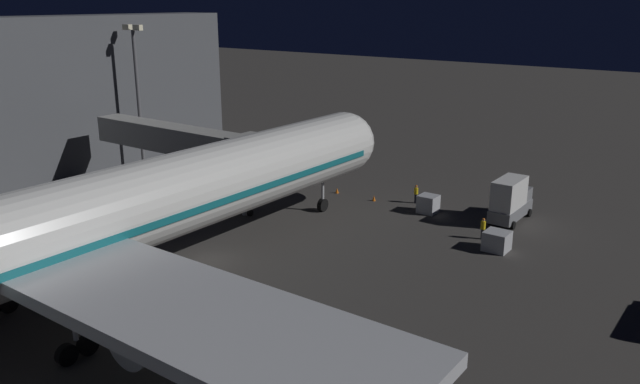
{
  "coord_description": "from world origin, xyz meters",
  "views": [
    {
      "loc": [
        -32.98,
        30.66,
        18.88
      ],
      "look_at": [
        -3.0,
        -10.13,
        3.5
      ],
      "focal_mm": 35.62,
      "sensor_mm": 36.0,
      "label": 1
    }
  ],
  "objects_px": {
    "traffic_cone_nose_starboard": "(337,191)",
    "ground_crew_by_belt_loader": "(483,227)",
    "ground_crew_near_nose_gear": "(416,193)",
    "traffic_cone_nose_port": "(374,198)",
    "airliner_at_gate": "(57,233)",
    "cargo_truck_aft": "(511,200)",
    "baggage_container_near_belt": "(497,241)",
    "baggage_container_far_row": "(428,204)",
    "jet_bridge": "(191,142)",
    "apron_floodlight_mast": "(137,87)"
  },
  "relations": [
    {
      "from": "traffic_cone_nose_starboard",
      "to": "traffic_cone_nose_port",
      "type": "bearing_deg",
      "value": 180.0
    },
    {
      "from": "cargo_truck_aft",
      "to": "baggage_container_near_belt",
      "type": "xyz_separation_m",
      "value": [
        -1.71,
        7.32,
        -1.21
      ]
    },
    {
      "from": "airliner_at_gate",
      "to": "ground_crew_near_nose_gear",
      "type": "height_order",
      "value": "airliner_at_gate"
    },
    {
      "from": "traffic_cone_nose_starboard",
      "to": "baggage_container_near_belt",
      "type": "bearing_deg",
      "value": 164.6
    },
    {
      "from": "airliner_at_gate",
      "to": "baggage_container_far_row",
      "type": "height_order",
      "value": "airliner_at_gate"
    },
    {
      "from": "baggage_container_near_belt",
      "to": "airliner_at_gate",
      "type": "bearing_deg",
      "value": 58.02
    },
    {
      "from": "cargo_truck_aft",
      "to": "traffic_cone_nose_starboard",
      "type": "height_order",
      "value": "cargo_truck_aft"
    },
    {
      "from": "ground_crew_by_belt_loader",
      "to": "traffic_cone_nose_starboard",
      "type": "xyz_separation_m",
      "value": [
        17.03,
        -3.53,
        -0.73
      ]
    },
    {
      "from": "jet_bridge",
      "to": "ground_crew_near_nose_gear",
      "type": "bearing_deg",
      "value": -145.06
    },
    {
      "from": "ground_crew_by_belt_loader",
      "to": "traffic_cone_nose_starboard",
      "type": "height_order",
      "value": "ground_crew_by_belt_loader"
    },
    {
      "from": "ground_crew_by_belt_loader",
      "to": "traffic_cone_nose_port",
      "type": "xyz_separation_m",
      "value": [
        12.63,
        -3.53,
        -0.73
      ]
    },
    {
      "from": "jet_bridge",
      "to": "baggage_container_far_row",
      "type": "relative_size",
      "value": 13.25
    },
    {
      "from": "jet_bridge",
      "to": "traffic_cone_nose_port",
      "type": "height_order",
      "value": "jet_bridge"
    },
    {
      "from": "cargo_truck_aft",
      "to": "jet_bridge",
      "type": "bearing_deg",
      "value": 25.26
    },
    {
      "from": "airliner_at_gate",
      "to": "cargo_truck_aft",
      "type": "xyz_separation_m",
      "value": [
        -14.97,
        -34.02,
        -3.81
      ]
    },
    {
      "from": "jet_bridge",
      "to": "traffic_cone_nose_port",
      "type": "relative_size",
      "value": 40.22
    },
    {
      "from": "airliner_at_gate",
      "to": "apron_floodlight_mast",
      "type": "relative_size",
      "value": 4.04
    },
    {
      "from": "baggage_container_far_row",
      "to": "ground_crew_near_nose_gear",
      "type": "bearing_deg",
      "value": -39.69
    },
    {
      "from": "cargo_truck_aft",
      "to": "ground_crew_by_belt_loader",
      "type": "xyz_separation_m",
      "value": [
        0.14,
        5.65,
        -0.98
      ]
    },
    {
      "from": "apron_floodlight_mast",
      "to": "baggage_container_far_row",
      "type": "relative_size",
      "value": 9.76
    },
    {
      "from": "baggage_container_near_belt",
      "to": "traffic_cone_nose_port",
      "type": "relative_size",
      "value": 3.4
    },
    {
      "from": "apron_floodlight_mast",
      "to": "ground_crew_by_belt_loader",
      "type": "height_order",
      "value": "apron_floodlight_mast"
    },
    {
      "from": "apron_floodlight_mast",
      "to": "ground_crew_by_belt_loader",
      "type": "xyz_separation_m",
      "value": [
        -40.33,
        -2.1,
        -8.56
      ]
    },
    {
      "from": "airliner_at_gate",
      "to": "cargo_truck_aft",
      "type": "bearing_deg",
      "value": -113.75
    },
    {
      "from": "baggage_container_near_belt",
      "to": "baggage_container_far_row",
      "type": "height_order",
      "value": "baggage_container_far_row"
    },
    {
      "from": "jet_bridge",
      "to": "ground_crew_near_nose_gear",
      "type": "xyz_separation_m",
      "value": [
        -17.69,
        -12.36,
        -4.91
      ]
    },
    {
      "from": "apron_floodlight_mast",
      "to": "cargo_truck_aft",
      "type": "height_order",
      "value": "apron_floodlight_mast"
    },
    {
      "from": "airliner_at_gate",
      "to": "cargo_truck_aft",
      "type": "distance_m",
      "value": 37.36
    },
    {
      "from": "cargo_truck_aft",
      "to": "baggage_container_far_row",
      "type": "relative_size",
      "value": 3.54
    },
    {
      "from": "ground_crew_by_belt_loader",
      "to": "baggage_container_far_row",
      "type": "bearing_deg",
      "value": -27.19
    },
    {
      "from": "ground_crew_by_belt_loader",
      "to": "apron_floodlight_mast",
      "type": "bearing_deg",
      "value": 2.98
    },
    {
      "from": "traffic_cone_nose_starboard",
      "to": "cargo_truck_aft",
      "type": "bearing_deg",
      "value": -172.96
    },
    {
      "from": "baggage_container_near_belt",
      "to": "baggage_container_far_row",
      "type": "distance_m",
      "value": 9.99
    },
    {
      "from": "jet_bridge",
      "to": "apron_floodlight_mast",
      "type": "relative_size",
      "value": 1.36
    },
    {
      "from": "ground_crew_by_belt_loader",
      "to": "cargo_truck_aft",
      "type": "bearing_deg",
      "value": -91.37
    },
    {
      "from": "airliner_at_gate",
      "to": "baggage_container_near_belt",
      "type": "xyz_separation_m",
      "value": [
        -16.67,
        -26.7,
        -5.01
      ]
    },
    {
      "from": "ground_crew_by_belt_loader",
      "to": "traffic_cone_nose_port",
      "type": "height_order",
      "value": "ground_crew_by_belt_loader"
    },
    {
      "from": "airliner_at_gate",
      "to": "ground_crew_by_belt_loader",
      "type": "bearing_deg",
      "value": -117.6
    },
    {
      "from": "cargo_truck_aft",
      "to": "traffic_cone_nose_port",
      "type": "bearing_deg",
      "value": 9.43
    },
    {
      "from": "traffic_cone_nose_port",
      "to": "ground_crew_by_belt_loader",
      "type": "bearing_deg",
      "value": 164.38
    },
    {
      "from": "baggage_container_near_belt",
      "to": "ground_crew_near_nose_gear",
      "type": "height_order",
      "value": "ground_crew_near_nose_gear"
    },
    {
      "from": "apron_floodlight_mast",
      "to": "traffic_cone_nose_starboard",
      "type": "xyz_separation_m",
      "value": [
        -23.3,
        -5.63,
        -9.28
      ]
    },
    {
      "from": "baggage_container_near_belt",
      "to": "baggage_container_far_row",
      "type": "bearing_deg",
      "value": -30.87
    },
    {
      "from": "apron_floodlight_mast",
      "to": "ground_crew_near_nose_gear",
      "type": "distance_m",
      "value": 33.31
    },
    {
      "from": "traffic_cone_nose_starboard",
      "to": "ground_crew_by_belt_loader",
      "type": "bearing_deg",
      "value": 168.28
    },
    {
      "from": "apron_floodlight_mast",
      "to": "cargo_truck_aft",
      "type": "relative_size",
      "value": 2.76
    },
    {
      "from": "ground_crew_near_nose_gear",
      "to": "traffic_cone_nose_starboard",
      "type": "height_order",
      "value": "ground_crew_near_nose_gear"
    },
    {
      "from": "ground_crew_near_nose_gear",
      "to": "traffic_cone_nose_port",
      "type": "height_order",
      "value": "ground_crew_near_nose_gear"
    },
    {
      "from": "baggage_container_far_row",
      "to": "jet_bridge",
      "type": "bearing_deg",
      "value": 27.67
    },
    {
      "from": "jet_bridge",
      "to": "cargo_truck_aft",
      "type": "height_order",
      "value": "jet_bridge"
    }
  ]
}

